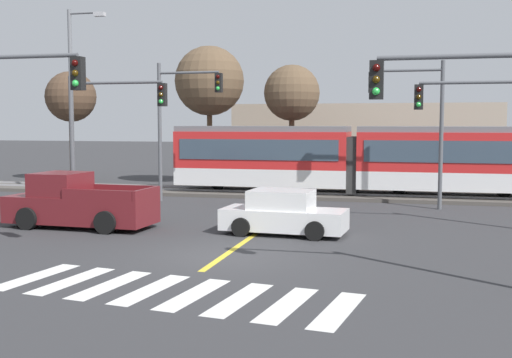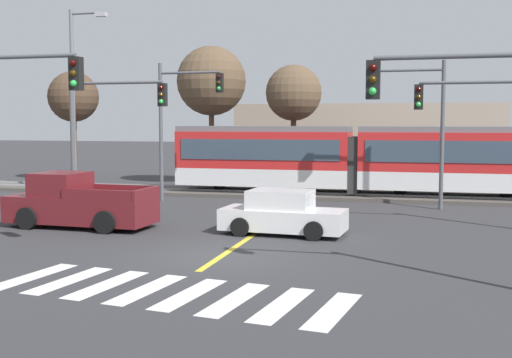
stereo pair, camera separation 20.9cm
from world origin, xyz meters
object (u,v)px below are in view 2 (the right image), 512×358
Objects in this scene: traffic_light_near_right at (471,124)px; traffic_light_mid_left at (105,121)px; bare_tree_east at (294,94)px; traffic_light_near_left at (6,115)px; traffic_light_far_right at (419,112)px; street_lamp_west at (76,93)px; pickup_truck at (78,204)px; bare_tree_far_west at (73,97)px; sedan_crossing at (283,214)px; traffic_light_far_left at (180,112)px; bare_tree_west at (211,81)px; light_rail_tram at (355,157)px; traffic_light_mid_right at (492,123)px.

traffic_light_mid_left is (-13.51, 8.36, 0.08)m from traffic_light_near_right.
traffic_light_near_left is at bearing -101.10° from bare_tree_east.
traffic_light_far_right is 16.80m from street_lamp_west.
traffic_light_near_left reaches higher than traffic_light_near_right.
bare_tree_far_west is (-9.68, 16.40, 4.56)m from pickup_truck.
traffic_light_far_left reaches higher than sedan_crossing.
street_lamp_west is at bearing -121.12° from bare_tree_west.
traffic_light_far_right is (-1.25, 13.72, 0.45)m from traffic_light_near_right.
light_rail_tram is 17.99m from traffic_light_near_right.
light_rail_tram is at bearing 104.07° from traffic_light_near_right.
street_lamp_west is (-12.41, 8.01, 4.57)m from sedan_crossing.
traffic_light_near_left is at bearing -90.63° from traffic_light_far_left.
bare_tree_far_west is at bearing 151.29° from traffic_light_mid_right.
bare_tree_far_west is at bearing 159.24° from traffic_light_far_right.
traffic_light_far_left is 8.21m from bare_tree_west.
light_rail_tram is 12.98m from traffic_light_mid_left.
traffic_light_far_left is (-13.62, 4.97, 0.51)m from traffic_light_mid_right.
traffic_light_far_left is at bearing 130.88° from sedan_crossing.
sedan_crossing is at bearing -63.56° from bare_tree_west.
bare_tree_west is (-13.40, 21.56, 2.47)m from traffic_light_near_right.
traffic_light_near_right is at bearing -46.40° from sedan_crossing.
traffic_light_far_left is 8.88m from bare_tree_east.
bare_tree_east is (-8.36, 21.51, 1.68)m from traffic_light_near_right.
light_rail_tram is at bearing 44.54° from traffic_light_mid_left.
street_lamp_west is (-4.51, 5.55, 1.40)m from traffic_light_mid_left.
traffic_light_mid_right is at bearing -53.07° from bare_tree_east.
traffic_light_near_right is 0.99× the size of traffic_light_mid_right.
traffic_light_near_right is 31.71m from bare_tree_far_west.
traffic_light_far_right is 13.39m from traffic_light_mid_left.
traffic_light_near_right is 0.79× the size of bare_tree_east.
bare_tree_east is at bearing -1.58° from bare_tree_far_west.
traffic_light_far_left reaches higher than traffic_light_mid_left.
traffic_light_mid_right is at bearing -41.23° from bare_tree_west.
bare_tree_east reaches higher than traffic_light_mid_right.
bare_tree_west is at bearing 138.77° from traffic_light_mid_right.
bare_tree_far_west reaches higher than pickup_truck.
traffic_light_far_right is 17.32m from traffic_light_near_left.
bare_tree_east is (5.15, 13.16, 1.60)m from traffic_light_mid_left.
bare_tree_west reaches higher than pickup_truck.
bare_tree_west reaches higher than sedan_crossing.
traffic_light_near_right is at bearing -31.74° from traffic_light_mid_left.
traffic_light_far_left is 13.13m from traffic_light_near_left.
traffic_light_mid_right is at bearing 30.65° from traffic_light_near_left.
sedan_crossing is at bearing -80.03° from bare_tree_east.
light_rail_tram reaches higher than pickup_truck.
traffic_light_mid_left is 0.68× the size of bare_tree_west.
bare_tree_far_west reaches higher than sedan_crossing.
sedan_crossing is 24.01m from bare_tree_far_west.
traffic_light_far_right is at bearing 60.88° from sedan_crossing.
traffic_light_far_right is (4.36, 7.83, 3.54)m from sedan_crossing.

